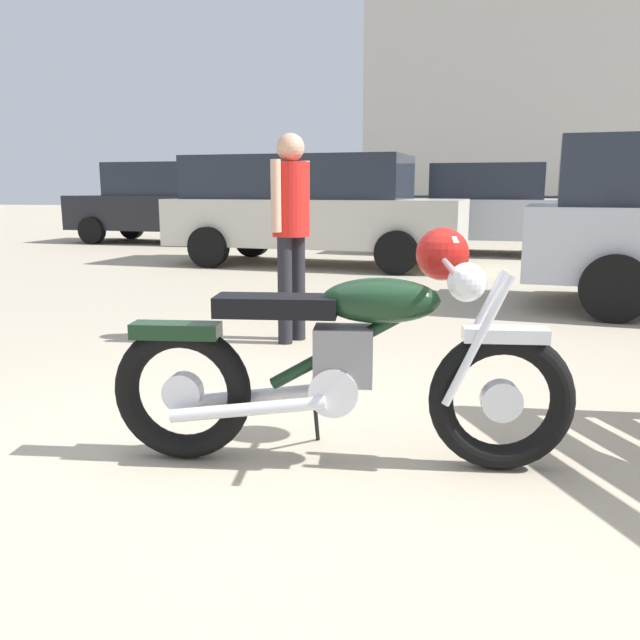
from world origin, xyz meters
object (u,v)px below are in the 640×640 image
silver_sedan_mid (161,202)px  pale_sedan_back (477,203)px  vintage_motorcycle (351,358)px  blue_hatchback_right (273,200)px  bystander (291,216)px  dark_sedan_left (310,206)px  white_estate_far (487,209)px

silver_sedan_mid → pale_sedan_back: 8.02m
vintage_motorcycle → blue_hatchback_right: size_ratio=0.47×
vintage_motorcycle → bystander: (-0.93, 2.31, 0.53)m
vintage_motorcycle → dark_sedan_left: size_ratio=0.43×
bystander → blue_hatchback_right: (-4.91, 15.28, -0.18)m
silver_sedan_mid → white_estate_far: bearing=174.6°
bystander → dark_sedan_left: (-1.23, 5.47, -0.08)m
bystander → white_estate_far: bearing=-80.0°
vintage_motorcycle → blue_hatchback_right: (-5.84, 17.59, 0.34)m
vintage_motorcycle → white_estate_far: bearing=78.1°
vintage_motorcycle → silver_sedan_mid: silver_sedan_mid is taller
white_estate_far → blue_hatchback_right: bearing=135.5°
bystander → white_estate_far: (1.58, 8.00, -0.18)m
dark_sedan_left → silver_sedan_mid: silver_sedan_mid is taller
vintage_motorcycle → pale_sedan_back: size_ratio=0.49×
vintage_motorcycle → white_estate_far: 10.34m
dark_sedan_left → blue_hatchback_right: bearing=114.6°
vintage_motorcycle → bystander: size_ratio=1.25×
dark_sedan_left → vintage_motorcycle: bearing=-70.4°
vintage_motorcycle → dark_sedan_left: dark_sedan_left is taller
white_estate_far → silver_sedan_mid: bearing=175.9°
vintage_motorcycle → dark_sedan_left: bearing=97.2°
blue_hatchback_right → silver_sedan_mid: bearing=93.8°
silver_sedan_mid → bystander: bearing=124.4°
vintage_motorcycle → pale_sedan_back: pale_sedan_back is taller
bystander → pale_sedan_back: pale_sedan_back is taller
silver_sedan_mid → pale_sedan_back: (6.97, 3.97, -0.08)m
vintage_motorcycle → pale_sedan_back: (0.44, 15.28, 0.34)m
white_estate_far → blue_hatchback_right: 9.76m
white_estate_far → pale_sedan_back: same height
silver_sedan_mid → blue_hatchback_right: bearing=-93.8°
dark_sedan_left → silver_sedan_mid: size_ratio=1.21×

